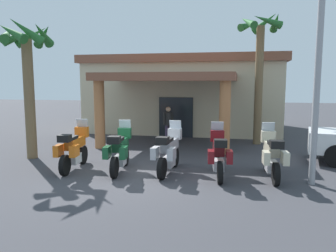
{
  "coord_description": "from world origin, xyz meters",
  "views": [
    {
      "loc": [
        2.96,
        -9.92,
        2.9
      ],
      "look_at": [
        0.48,
        2.79,
        1.2
      ],
      "focal_mm": 35.98,
      "sensor_mm": 36.0,
      "label": 1
    }
  ],
  "objects_px": {
    "motorcycle_silver": "(169,151)",
    "pedestrian": "(168,122)",
    "motel_building": "(186,93)",
    "palm_tree_roadside": "(27,59)",
    "motorcycle_orange": "(74,149)",
    "motorcycle_green": "(120,151)",
    "motorcycle_maroon": "(219,154)",
    "roadside_sign": "(320,28)",
    "palm_tree_near_portico": "(260,52)",
    "motorcycle_cream": "(272,156)"
  },
  "relations": [
    {
      "from": "palm_tree_near_portico",
      "to": "palm_tree_roadside",
      "type": "height_order",
      "value": "palm_tree_near_portico"
    },
    {
      "from": "motorcycle_orange",
      "to": "motorcycle_green",
      "type": "relative_size",
      "value": 1.0
    },
    {
      "from": "palm_tree_near_portico",
      "to": "motorcycle_green",
      "type": "bearing_deg",
      "value": -128.16
    },
    {
      "from": "motorcycle_cream",
      "to": "roadside_sign",
      "type": "height_order",
      "value": "roadside_sign"
    },
    {
      "from": "motorcycle_cream",
      "to": "palm_tree_near_portico",
      "type": "height_order",
      "value": "palm_tree_near_portico"
    },
    {
      "from": "motorcycle_maroon",
      "to": "pedestrian",
      "type": "distance_m",
      "value": 5.94
    },
    {
      "from": "motorcycle_silver",
      "to": "pedestrian",
      "type": "xyz_separation_m",
      "value": [
        -1.02,
        5.21,
        0.31
      ]
    },
    {
      "from": "palm_tree_roadside",
      "to": "motorcycle_orange",
      "type": "bearing_deg",
      "value": -28.73
    },
    {
      "from": "motorcycle_maroon",
      "to": "motel_building",
      "type": "bearing_deg",
      "value": 6.97
    },
    {
      "from": "motel_building",
      "to": "motorcycle_green",
      "type": "height_order",
      "value": "motel_building"
    },
    {
      "from": "motel_building",
      "to": "motorcycle_maroon",
      "type": "relative_size",
      "value": 5.18
    },
    {
      "from": "motorcycle_maroon",
      "to": "palm_tree_roadside",
      "type": "relative_size",
      "value": 0.42
    },
    {
      "from": "motorcycle_green",
      "to": "motorcycle_silver",
      "type": "height_order",
      "value": "same"
    },
    {
      "from": "motorcycle_maroon",
      "to": "pedestrian",
      "type": "relative_size",
      "value": 1.27
    },
    {
      "from": "motorcycle_silver",
      "to": "motorcycle_maroon",
      "type": "distance_m",
      "value": 1.59
    },
    {
      "from": "motorcycle_maroon",
      "to": "roadside_sign",
      "type": "xyz_separation_m",
      "value": [
        2.65,
        -0.29,
        3.64
      ]
    },
    {
      "from": "motorcycle_orange",
      "to": "motorcycle_maroon",
      "type": "relative_size",
      "value": 1.0
    },
    {
      "from": "pedestrian",
      "to": "palm_tree_roadside",
      "type": "bearing_deg",
      "value": -86.7
    },
    {
      "from": "pedestrian",
      "to": "palm_tree_near_portico",
      "type": "height_order",
      "value": "palm_tree_near_portico"
    },
    {
      "from": "motorcycle_orange",
      "to": "motorcycle_cream",
      "type": "bearing_deg",
      "value": -92.99
    },
    {
      "from": "motorcycle_orange",
      "to": "motorcycle_green",
      "type": "distance_m",
      "value": 1.58
    },
    {
      "from": "roadside_sign",
      "to": "pedestrian",
      "type": "bearing_deg",
      "value": 133.13
    },
    {
      "from": "motorcycle_silver",
      "to": "palm_tree_near_portico",
      "type": "bearing_deg",
      "value": -23.53
    },
    {
      "from": "motorcycle_maroon",
      "to": "palm_tree_near_portico",
      "type": "distance_m",
      "value": 7.1
    },
    {
      "from": "pedestrian",
      "to": "motel_building",
      "type": "bearing_deg",
      "value": 139.75
    },
    {
      "from": "motorcycle_cream",
      "to": "palm_tree_near_portico",
      "type": "bearing_deg",
      "value": -2.99
    },
    {
      "from": "motorcycle_orange",
      "to": "palm_tree_roadside",
      "type": "distance_m",
      "value": 4.1
    },
    {
      "from": "motorcycle_orange",
      "to": "roadside_sign",
      "type": "height_order",
      "value": "roadside_sign"
    },
    {
      "from": "motel_building",
      "to": "motorcycle_cream",
      "type": "relative_size",
      "value": 5.17
    },
    {
      "from": "motorcycle_orange",
      "to": "pedestrian",
      "type": "height_order",
      "value": "pedestrian"
    },
    {
      "from": "motorcycle_silver",
      "to": "palm_tree_near_portico",
      "type": "height_order",
      "value": "palm_tree_near_portico"
    },
    {
      "from": "motel_building",
      "to": "pedestrian",
      "type": "relative_size",
      "value": 6.59
    },
    {
      "from": "motorcycle_orange",
      "to": "motorcycle_green",
      "type": "xyz_separation_m",
      "value": [
        1.58,
        0.04,
        0.0
      ]
    },
    {
      "from": "motel_building",
      "to": "motorcycle_cream",
      "type": "bearing_deg",
      "value": -67.41
    },
    {
      "from": "motorcycle_green",
      "to": "motorcycle_silver",
      "type": "xyz_separation_m",
      "value": [
        1.58,
        0.15,
        0.0
      ]
    },
    {
      "from": "motorcycle_orange",
      "to": "motorcycle_green",
      "type": "height_order",
      "value": "same"
    },
    {
      "from": "motorcycle_cream",
      "to": "motorcycle_orange",
      "type": "bearing_deg",
      "value": 88.37
    },
    {
      "from": "motorcycle_orange",
      "to": "motorcycle_maroon",
      "type": "bearing_deg",
      "value": -93.95
    },
    {
      "from": "motel_building",
      "to": "palm_tree_near_portico",
      "type": "relative_size",
      "value": 1.86
    },
    {
      "from": "motorcycle_silver",
      "to": "palm_tree_near_portico",
      "type": "distance_m",
      "value": 7.51
    },
    {
      "from": "motorcycle_green",
      "to": "palm_tree_near_portico",
      "type": "bearing_deg",
      "value": -44.32
    },
    {
      "from": "motel_building",
      "to": "motorcycle_maroon",
      "type": "height_order",
      "value": "motel_building"
    },
    {
      "from": "motorcycle_green",
      "to": "motorcycle_maroon",
      "type": "distance_m",
      "value": 3.17
    },
    {
      "from": "motorcycle_green",
      "to": "pedestrian",
      "type": "distance_m",
      "value": 5.4
    },
    {
      "from": "motorcycle_green",
      "to": "motorcycle_cream",
      "type": "relative_size",
      "value": 1.0
    },
    {
      "from": "motorcycle_green",
      "to": "palm_tree_roadside",
      "type": "xyz_separation_m",
      "value": [
        -3.97,
        1.27,
        3.06
      ]
    },
    {
      "from": "motorcycle_silver",
      "to": "roadside_sign",
      "type": "bearing_deg",
      "value": -90.86
    },
    {
      "from": "motorcycle_silver",
      "to": "pedestrian",
      "type": "distance_m",
      "value": 5.32
    },
    {
      "from": "palm_tree_roadside",
      "to": "motorcycle_silver",
      "type": "bearing_deg",
      "value": -11.37
    },
    {
      "from": "motel_building",
      "to": "pedestrian",
      "type": "distance_m",
      "value": 5.34
    }
  ]
}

